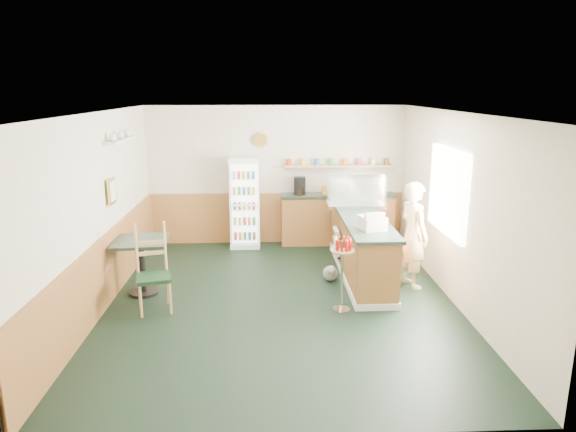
{
  "coord_description": "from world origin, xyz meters",
  "views": [
    {
      "loc": [
        -0.17,
        -6.95,
        3.01
      ],
      "look_at": [
        0.14,
        0.6,
        1.13
      ],
      "focal_mm": 32.0,
      "sensor_mm": 36.0,
      "label": 1
    }
  ],
  "objects_px": {
    "display_case": "(356,191)",
    "cafe_table": "(142,256)",
    "shopkeeper": "(413,235)",
    "cash_register": "(372,223)",
    "drinks_fridge": "(245,203)",
    "condiment_stand": "(342,262)",
    "cafe_chair": "(154,265)"
  },
  "relations": [
    {
      "from": "drinks_fridge",
      "to": "cafe_chair",
      "type": "height_order",
      "value": "drinks_fridge"
    },
    {
      "from": "cash_register",
      "to": "condiment_stand",
      "type": "height_order",
      "value": "cash_register"
    },
    {
      "from": "condiment_stand",
      "to": "cafe_table",
      "type": "relative_size",
      "value": 1.22
    },
    {
      "from": "display_case",
      "to": "cafe_chair",
      "type": "distance_m",
      "value": 3.65
    },
    {
      "from": "condiment_stand",
      "to": "shopkeeper",
      "type": "bearing_deg",
      "value": 35.13
    },
    {
      "from": "display_case",
      "to": "cafe_chair",
      "type": "relative_size",
      "value": 0.81
    },
    {
      "from": "drinks_fridge",
      "to": "cash_register",
      "type": "bearing_deg",
      "value": -52.05
    },
    {
      "from": "shopkeeper",
      "to": "display_case",
      "type": "bearing_deg",
      "value": 12.17
    },
    {
      "from": "display_case",
      "to": "cafe_chair",
      "type": "height_order",
      "value": "display_case"
    },
    {
      "from": "display_case",
      "to": "condiment_stand",
      "type": "relative_size",
      "value": 0.95
    },
    {
      "from": "cafe_table",
      "to": "drinks_fridge",
      "type": "bearing_deg",
      "value": 58.85
    },
    {
      "from": "drinks_fridge",
      "to": "display_case",
      "type": "bearing_deg",
      "value": -28.64
    },
    {
      "from": "shopkeeper",
      "to": "cafe_chair",
      "type": "relative_size",
      "value": 1.37
    },
    {
      "from": "shopkeeper",
      "to": "cafe_table",
      "type": "height_order",
      "value": "shopkeeper"
    },
    {
      "from": "shopkeeper",
      "to": "cafe_chair",
      "type": "xyz_separation_m",
      "value": [
        -3.8,
        -0.65,
        -0.2
      ]
    },
    {
      "from": "drinks_fridge",
      "to": "display_case",
      "type": "xyz_separation_m",
      "value": [
        1.96,
        -1.07,
        0.42
      ]
    },
    {
      "from": "shopkeeper",
      "to": "condiment_stand",
      "type": "distance_m",
      "value": 1.49
    },
    {
      "from": "cafe_table",
      "to": "cafe_chair",
      "type": "bearing_deg",
      "value": -59.89
    },
    {
      "from": "condiment_stand",
      "to": "cafe_chair",
      "type": "bearing_deg",
      "value": 175.59
    },
    {
      "from": "drinks_fridge",
      "to": "cafe_table",
      "type": "distance_m",
      "value": 2.79
    },
    {
      "from": "cafe_table",
      "to": "cafe_chair",
      "type": "height_order",
      "value": "cafe_chair"
    },
    {
      "from": "display_case",
      "to": "shopkeeper",
      "type": "relative_size",
      "value": 0.59
    },
    {
      "from": "display_case",
      "to": "cash_register",
      "type": "bearing_deg",
      "value": -90.0
    },
    {
      "from": "cafe_chair",
      "to": "display_case",
      "type": "bearing_deg",
      "value": 14.79
    },
    {
      "from": "cafe_chair",
      "to": "condiment_stand",
      "type": "bearing_deg",
      "value": -19.97
    },
    {
      "from": "display_case",
      "to": "cafe_table",
      "type": "distance_m",
      "value": 3.71
    },
    {
      "from": "drinks_fridge",
      "to": "condiment_stand",
      "type": "height_order",
      "value": "drinks_fridge"
    },
    {
      "from": "condiment_stand",
      "to": "cafe_chair",
      "type": "distance_m",
      "value": 2.6
    },
    {
      "from": "display_case",
      "to": "shopkeeper",
      "type": "distance_m",
      "value": 1.43
    },
    {
      "from": "drinks_fridge",
      "to": "shopkeeper",
      "type": "relative_size",
      "value": 1.04
    },
    {
      "from": "drinks_fridge",
      "to": "cash_register",
      "type": "height_order",
      "value": "drinks_fridge"
    },
    {
      "from": "drinks_fridge",
      "to": "display_case",
      "type": "distance_m",
      "value": 2.28
    }
  ]
}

